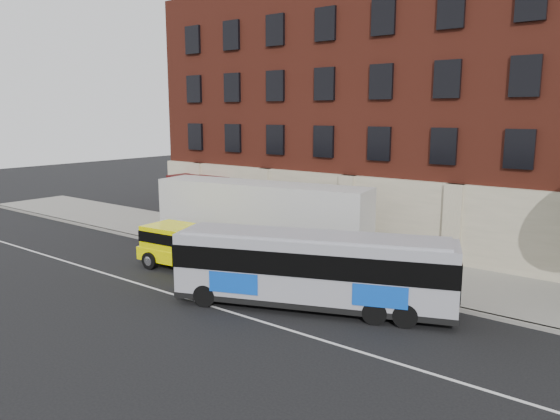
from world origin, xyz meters
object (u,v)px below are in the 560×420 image
Objects in this scene: yellow_suv at (185,245)px; shipping_container at (261,220)px; sign_pole at (169,220)px; city_bus at (313,268)px.

shipping_container is at bearing 70.87° from yellow_suv.
sign_pole is 5.02m from yellow_suv.
city_bus is at bearing -36.01° from shipping_container.
city_bus is 1.98× the size of yellow_suv.
sign_pole is at bearing 164.79° from city_bus.
sign_pole reaches higher than yellow_suv.
city_bus is 8.15m from shipping_container.
sign_pole is 12.71m from city_bus.
shipping_container reaches higher than city_bus.
sign_pole is 5.88m from shipping_container.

